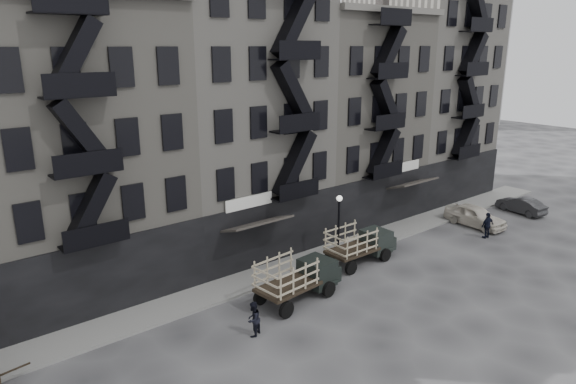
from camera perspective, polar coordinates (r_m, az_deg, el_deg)
ground at (r=28.78m, az=4.88°, el=-10.82°), size 140.00×140.00×0.00m
sidewalk at (r=31.27m, az=0.07°, el=-8.32°), size 55.00×2.50×0.15m
building_midwest at (r=29.78m, az=-22.90°, el=4.18°), size 10.00×11.35×16.20m
building_center at (r=33.71m, az=-6.53°, el=8.32°), size 10.00×11.35×18.20m
building_mideast at (r=40.08m, az=5.74°, el=8.11°), size 10.00×11.35×16.20m
building_east at (r=47.45m, az=14.58°, el=10.74°), size 10.00×11.35×19.20m
lamp_post at (r=31.35m, az=5.67°, el=-3.01°), size 0.36×0.36×4.28m
stake_truck_west at (r=27.11m, az=1.10°, el=-9.12°), size 5.20×2.48×2.53m
stake_truck_east at (r=31.89m, az=8.04°, el=-5.43°), size 4.88×2.06×2.44m
car_east at (r=40.46m, az=20.08°, el=-2.50°), size 2.03×4.67×1.57m
car_far at (r=45.03m, az=24.47°, el=-1.34°), size 1.86×4.02×1.28m
pedestrian_mid at (r=24.32m, az=-3.89°, el=-13.92°), size 1.02×0.94×1.69m
policeman at (r=38.21m, az=21.28°, el=-3.48°), size 1.15×0.65×1.86m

